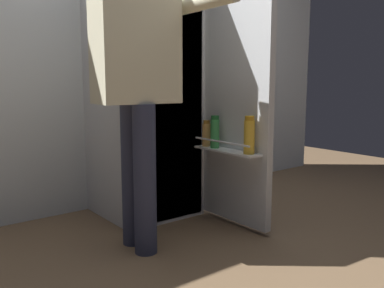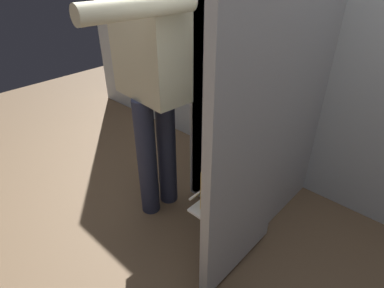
{
  "view_description": "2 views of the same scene",
  "coord_description": "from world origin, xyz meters",
  "views": [
    {
      "loc": [
        -1.48,
        -1.89,
        0.92
      ],
      "look_at": [
        -0.02,
        -0.02,
        0.55
      ],
      "focal_mm": 38.95,
      "sensor_mm": 36.0,
      "label": 1
    },
    {
      "loc": [
        0.91,
        -1.04,
        1.48
      ],
      "look_at": [
        -0.07,
        0.03,
        0.6
      ],
      "focal_mm": 29.24,
      "sensor_mm": 36.0,
      "label": 2
    }
  ],
  "objects": [
    {
      "name": "kitchen_wall",
      "position": [
        0.0,
        0.9,
        1.21
      ],
      "size": [
        4.4,
        0.1,
        2.42
      ],
      "primitive_type": "cube",
      "color": "silver",
      "rests_on": "ground_plane"
    },
    {
      "name": "refrigerator",
      "position": [
        0.02,
        0.5,
        0.88
      ],
      "size": [
        0.64,
        1.17,
        1.76
      ],
      "color": "silver",
      "rests_on": "ground_plane"
    },
    {
      "name": "ground_plane",
      "position": [
        0.0,
        0.0,
        0.0
      ],
      "size": [
        6.62,
        6.62,
        0.0
      ],
      "primitive_type": "plane",
      "color": "brown"
    },
    {
      "name": "person",
      "position": [
        -0.35,
        0.02,
        0.96
      ],
      "size": [
        0.53,
        0.76,
        1.6
      ],
      "color": "#2D334C",
      "rests_on": "ground_plane"
    }
  ]
}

